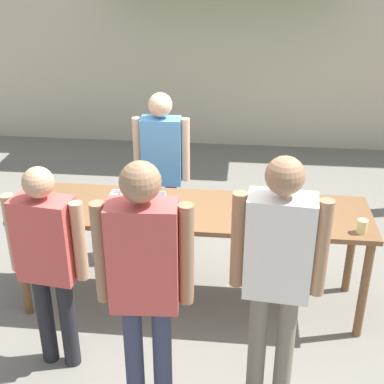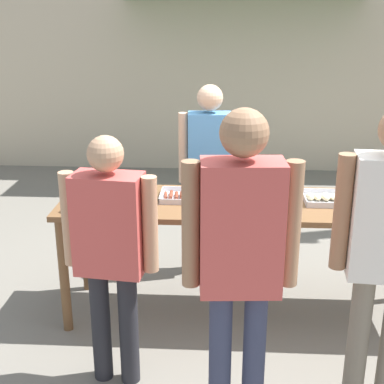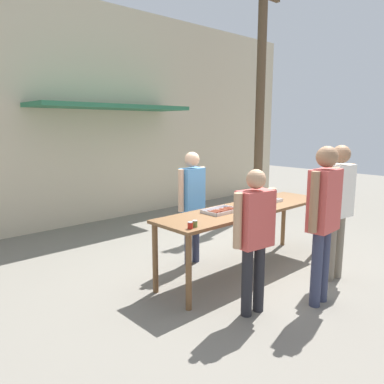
{
  "view_description": "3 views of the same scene",
  "coord_description": "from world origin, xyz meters",
  "views": [
    {
      "loc": [
        0.4,
        -3.82,
        2.93
      ],
      "look_at": [
        0.0,
        0.0,
        1.07
      ],
      "focal_mm": 50.0,
      "sensor_mm": 36.0,
      "label": 1
    },
    {
      "loc": [
        -0.27,
        -3.67,
        2.26
      ],
      "look_at": [
        -0.47,
        0.06,
        0.97
      ],
      "focal_mm": 50.0,
      "sensor_mm": 36.0,
      "label": 2
    },
    {
      "loc": [
        -3.99,
        -3.2,
        2.04
      ],
      "look_at": [
        -0.36,
        0.74,
        1.08
      ],
      "focal_mm": 35.0,
      "sensor_mm": 36.0,
      "label": 3
    }
  ],
  "objects": [
    {
      "name": "person_customer_with_cup",
      "position": [
        0.64,
        -0.99,
        1.08
      ],
      "size": [
        0.59,
        0.26,
        1.8
      ],
      "rotation": [
        0.0,
        0.0,
        3.05
      ],
      "color": "#756B5B",
      "rests_on": "ground"
    },
    {
      "name": "beer_cup",
      "position": [
        1.3,
        -0.25,
        0.97
      ],
      "size": [
        0.08,
        0.08,
        0.11
      ],
      "color": "#DBC67A",
      "rests_on": "serving_table"
    },
    {
      "name": "ground_plane",
      "position": [
        0.0,
        0.0,
        0.0
      ],
      "size": [
        24.0,
        24.0,
        0.0
      ],
      "primitive_type": "plane",
      "color": "slate"
    },
    {
      "name": "serving_table",
      "position": [
        0.0,
        0.0,
        0.82
      ],
      "size": [
        2.87,
        0.74,
        0.92
      ],
      "color": "brown",
      "rests_on": "ground"
    },
    {
      "name": "person_server_behind_table",
      "position": [
        -0.36,
        0.74,
        1.01
      ],
      "size": [
        0.53,
        0.22,
        1.67
      ],
      "rotation": [
        0.0,
        0.0,
        0.05
      ],
      "color": "#333851",
      "rests_on": "ground"
    },
    {
      "name": "food_tray_buns",
      "position": [
        0.53,
        0.06,
        0.94
      ],
      "size": [
        0.37,
        0.32,
        0.06
      ],
      "color": "silver",
      "rests_on": "serving_table"
    },
    {
      "name": "building_facade_back",
      "position": [
        0.0,
        3.98,
        2.26
      ],
      "size": [
        12.0,
        1.11,
        4.5
      ],
      "color": "beige",
      "rests_on": "ground"
    },
    {
      "name": "person_customer_holding_hotdog",
      "position": [
        -0.91,
        -0.83,
        0.95
      ],
      "size": [
        0.58,
        0.27,
        1.6
      ],
      "rotation": [
        0.0,
        0.0,
        3.02
      ],
      "color": "#232328",
      "rests_on": "ground"
    },
    {
      "name": "condiment_jar_ketchup",
      "position": [
        -1.22,
        -0.25,
        0.96
      ],
      "size": [
        0.06,
        0.06,
        0.08
      ],
      "color": "#567A38",
      "rests_on": "serving_table"
    },
    {
      "name": "person_customer_waiting_in_line",
      "position": [
        -0.16,
        -1.21,
        1.1
      ],
      "size": [
        0.59,
        0.25,
        1.82
      ],
      "rotation": [
        0.0,
        0.0,
        3.21
      ],
      "color": "#333851",
      "rests_on": "ground"
    },
    {
      "name": "utility_pole",
      "position": [
        3.05,
        2.15,
        2.84
      ],
      "size": [
        1.1,
        0.21,
        5.48
      ],
      "color": "brown",
      "rests_on": "ground"
    },
    {
      "name": "food_tray_sausages",
      "position": [
        -0.47,
        0.06,
        0.93
      ],
      "size": [
        0.47,
        0.3,
        0.04
      ],
      "color": "silver",
      "rests_on": "serving_table"
    },
    {
      "name": "condiment_jar_mustard",
      "position": [
        -1.31,
        -0.26,
        0.96
      ],
      "size": [
        0.06,
        0.06,
        0.08
      ],
      "color": "#B22319",
      "rests_on": "serving_table"
    }
  ]
}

